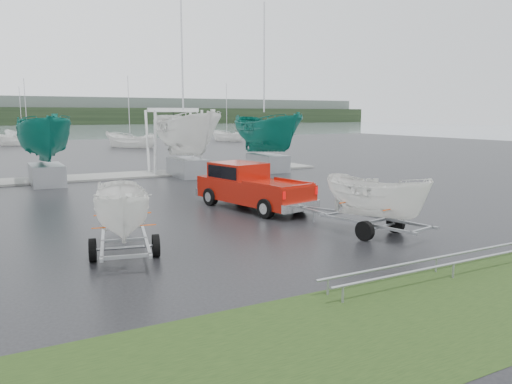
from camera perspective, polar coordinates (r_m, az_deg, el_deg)
name	(u,v)px	position (r m, az deg, el deg)	size (l,w,h in m)	color
ground_plane	(157,218)	(18.49, -11.27, -2.97)	(120.00, 120.00, 0.00)	black
lake	(13,132)	(117.50, -26.03, 6.18)	(300.00, 300.00, 0.00)	gray
grass_verge	(351,335)	(9.05, 10.82, -15.72)	(40.00, 40.00, 0.00)	black
dock	(90,177)	(31.00, -18.44, 1.59)	(30.00, 3.00, 0.12)	gray
treeline	(1,116)	(187.40, -27.11, 7.71)	(300.00, 8.00, 6.00)	black
far_hill	(0,110)	(195.39, -27.22, 8.30)	(300.00, 6.00, 10.00)	#4C5651
pickup_truck	(249,185)	(20.05, -0.86, 0.82)	(2.92, 5.63, 1.78)	maroon
trailer_hitched	(378,161)	(15.70, 13.75, 3.43)	(1.94, 3.77, 4.25)	gray
trailer_parked	(121,168)	(13.35, -15.14, 2.63)	(1.94, 3.77, 4.33)	gray
boat_hoist	(174,131)	(32.12, -9.35, 6.86)	(3.30, 2.18, 4.12)	silver
keelboat_1	(42,107)	(28.66, -23.23, 8.97)	(2.60, 3.20, 8.01)	gray
keelboat_2	(186,101)	(30.26, -8.01, 10.23)	(2.82, 3.20, 11.01)	gray
keelboat_3	(268,106)	(32.98, 1.35, 9.84)	(2.69, 3.20, 10.87)	gray
mast_rack_2	(445,261)	(12.61, 20.78, -7.34)	(7.00, 0.56, 0.06)	gray
moored_boat_1	(28,145)	(66.98, -24.58, 4.90)	(2.61, 2.55, 11.32)	silver
moored_boat_2	(130,147)	(58.88, -14.16, 4.99)	(3.75, 3.77, 11.55)	silver
moored_boat_3	(227,141)	(70.84, -3.35, 5.86)	(2.99, 3.03, 11.17)	silver
moored_boat_5	(23,138)	(87.92, -25.13, 5.63)	(3.27, 3.26, 11.04)	silver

